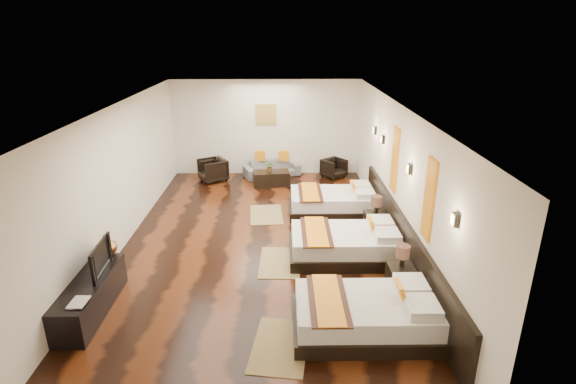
{
  "coord_description": "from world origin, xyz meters",
  "views": [
    {
      "loc": [
        0.48,
        -8.24,
        4.18
      ],
      "look_at": [
        0.59,
        0.08,
        1.1
      ],
      "focal_mm": 27.78,
      "sensor_mm": 36.0,
      "label": 1
    }
  ],
  "objects_px": {
    "coffee_table": "(271,178)",
    "table_plant": "(270,167)",
    "nightstand_b": "(375,221)",
    "figurine": "(106,245)",
    "tv": "(96,258)",
    "bed_mid": "(346,244)",
    "book": "(70,302)",
    "tv_console": "(91,296)",
    "armchair_left": "(213,170)",
    "nightstand_a": "(401,275)",
    "bed_far": "(333,202)",
    "bed_near": "(367,314)",
    "sofa": "(272,168)",
    "armchair_right": "(334,168)"
  },
  "relations": [
    {
      "from": "bed_mid",
      "to": "tv_console",
      "type": "height_order",
      "value": "bed_mid"
    },
    {
      "from": "coffee_table",
      "to": "table_plant",
      "type": "distance_m",
      "value": 0.34
    },
    {
      "from": "bed_far",
      "to": "tv_console",
      "type": "distance_m",
      "value": 5.76
    },
    {
      "from": "nightstand_b",
      "to": "figurine",
      "type": "xyz_separation_m",
      "value": [
        -4.95,
        -1.88,
        0.43
      ]
    },
    {
      "from": "bed_near",
      "to": "tv",
      "type": "relative_size",
      "value": 2.42
    },
    {
      "from": "nightstand_a",
      "to": "sofa",
      "type": "xyz_separation_m",
      "value": [
        -2.28,
        6.23,
        -0.06
      ]
    },
    {
      "from": "bed_near",
      "to": "coffee_table",
      "type": "bearing_deg",
      "value": 103.35
    },
    {
      "from": "book",
      "to": "armchair_right",
      "type": "distance_m",
      "value": 8.49
    },
    {
      "from": "tv",
      "to": "armchair_right",
      "type": "xyz_separation_m",
      "value": [
        4.45,
        6.34,
        -0.52
      ]
    },
    {
      "from": "bed_far",
      "to": "tv_console",
      "type": "xyz_separation_m",
      "value": [
        -4.2,
        -3.94,
        0.01
      ]
    },
    {
      "from": "bed_mid",
      "to": "tv",
      "type": "bearing_deg",
      "value": -160.7
    },
    {
      "from": "nightstand_a",
      "to": "nightstand_b",
      "type": "height_order",
      "value": "nightstand_b"
    },
    {
      "from": "bed_near",
      "to": "bed_far",
      "type": "xyz_separation_m",
      "value": [
        -0.0,
        4.45,
        -0.0
      ]
    },
    {
      "from": "bed_far",
      "to": "armchair_left",
      "type": "xyz_separation_m",
      "value": [
        -3.22,
        2.37,
        0.06
      ]
    },
    {
      "from": "bed_near",
      "to": "nightstand_b",
      "type": "distance_m",
      "value": 3.29
    },
    {
      "from": "nightstand_a",
      "to": "figurine",
      "type": "xyz_separation_m",
      "value": [
        -4.95,
        0.3,
        0.44
      ]
    },
    {
      "from": "bed_far",
      "to": "table_plant",
      "type": "distance_m",
      "value": 2.57
    },
    {
      "from": "figurine",
      "to": "nightstand_a",
      "type": "bearing_deg",
      "value": -3.42
    },
    {
      "from": "bed_far",
      "to": "book",
      "type": "distance_m",
      "value": 6.18
    },
    {
      "from": "armchair_left",
      "to": "coffee_table",
      "type": "xyz_separation_m",
      "value": [
        1.69,
        -0.38,
        -0.13
      ]
    },
    {
      "from": "bed_near",
      "to": "book",
      "type": "xyz_separation_m",
      "value": [
        -4.2,
        -0.08,
        0.29
      ]
    },
    {
      "from": "book",
      "to": "armchair_right",
      "type": "xyz_separation_m",
      "value": [
        4.5,
        7.2,
        -0.28
      ]
    },
    {
      "from": "bed_mid",
      "to": "nightstand_a",
      "type": "bearing_deg",
      "value": -58.09
    },
    {
      "from": "bed_near",
      "to": "nightstand_b",
      "type": "relative_size",
      "value": 2.36
    },
    {
      "from": "table_plant",
      "to": "tv",
      "type": "bearing_deg",
      "value": -114.36
    },
    {
      "from": "bed_far",
      "to": "tv",
      "type": "xyz_separation_m",
      "value": [
        -4.15,
        -3.67,
        0.53
      ]
    },
    {
      "from": "tv_console",
      "to": "armchair_left",
      "type": "xyz_separation_m",
      "value": [
        0.97,
        6.32,
        0.05
      ]
    },
    {
      "from": "book",
      "to": "sofa",
      "type": "distance_m",
      "value": 7.82
    },
    {
      "from": "book",
      "to": "table_plant",
      "type": "xyz_separation_m",
      "value": [
        2.63,
        6.55,
        -0.03
      ]
    },
    {
      "from": "nightstand_a",
      "to": "armchair_right",
      "type": "bearing_deg",
      "value": 94.18
    },
    {
      "from": "nightstand_a",
      "to": "figurine",
      "type": "distance_m",
      "value": 4.97
    },
    {
      "from": "book",
      "to": "tv",
      "type": "bearing_deg",
      "value": 86.69
    },
    {
      "from": "bed_near",
      "to": "bed_mid",
      "type": "distance_m",
      "value": 2.24
    },
    {
      "from": "tv",
      "to": "bed_mid",
      "type": "bearing_deg",
      "value": -73.43
    },
    {
      "from": "bed_near",
      "to": "tv",
      "type": "bearing_deg",
      "value": 169.27
    },
    {
      "from": "figurine",
      "to": "armchair_left",
      "type": "distance_m",
      "value": 5.6
    },
    {
      "from": "tv_console",
      "to": "tv",
      "type": "bearing_deg",
      "value": 79.64
    },
    {
      "from": "table_plant",
      "to": "tv_console",
      "type": "bearing_deg",
      "value": -113.77
    },
    {
      "from": "sofa",
      "to": "coffee_table",
      "type": "xyz_separation_m",
      "value": [
        0.0,
        -0.82,
        -0.04
      ]
    },
    {
      "from": "armchair_left",
      "to": "book",
      "type": "bearing_deg",
      "value": -38.21
    },
    {
      "from": "book",
      "to": "sofa",
      "type": "height_order",
      "value": "book"
    },
    {
      "from": "bed_mid",
      "to": "figurine",
      "type": "xyz_separation_m",
      "value": [
        -4.2,
        -0.91,
        0.46
      ]
    },
    {
      "from": "book",
      "to": "table_plant",
      "type": "bearing_deg",
      "value": 68.16
    },
    {
      "from": "nightstand_b",
      "to": "tv_console",
      "type": "height_order",
      "value": "nightstand_b"
    },
    {
      "from": "book",
      "to": "armchair_right",
      "type": "height_order",
      "value": "book"
    },
    {
      "from": "bed_near",
      "to": "book",
      "type": "distance_m",
      "value": 4.21
    },
    {
      "from": "bed_far",
      "to": "coffee_table",
      "type": "bearing_deg",
      "value": 127.5
    },
    {
      "from": "tv_console",
      "to": "figurine",
      "type": "relative_size",
      "value": 4.82
    },
    {
      "from": "figurine",
      "to": "table_plant",
      "type": "relative_size",
      "value": 1.37
    },
    {
      "from": "tv",
      "to": "sofa",
      "type": "distance_m",
      "value": 7.01
    }
  ]
}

